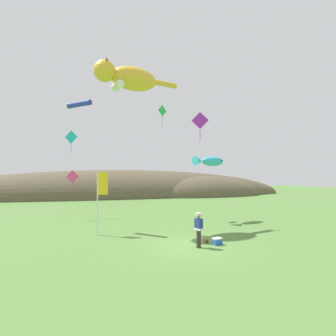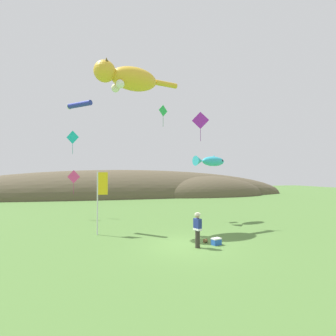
% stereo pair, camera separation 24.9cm
% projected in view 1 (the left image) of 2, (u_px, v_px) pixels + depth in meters
% --- Properties ---
extents(ground_plane, '(120.00, 120.00, 0.00)m').
position_uv_depth(ground_plane, '(190.00, 246.00, 13.65)').
color(ground_plane, '#517A38').
extents(distant_hill_ridge, '(61.29, 13.28, 8.92)m').
position_uv_depth(distant_hill_ridge, '(135.00, 196.00, 44.28)').
color(distant_hill_ridge, brown).
rests_on(distant_hill_ridge, ground).
extents(festival_attendant, '(0.38, 0.48, 1.77)m').
position_uv_depth(festival_attendant, '(199.00, 229.00, 13.33)').
color(festival_attendant, '#332D28').
rests_on(festival_attendant, ground).
extents(kite_spool, '(0.17, 0.24, 0.24)m').
position_uv_depth(kite_spool, '(206.00, 241.00, 14.27)').
color(kite_spool, olive).
rests_on(kite_spool, ground).
extents(picnic_cooler, '(0.56, 0.45, 0.36)m').
position_uv_depth(picnic_cooler, '(217.00, 241.00, 13.87)').
color(picnic_cooler, blue).
rests_on(picnic_cooler, ground).
extents(festival_banner_pole, '(0.66, 0.08, 3.91)m').
position_uv_depth(festival_banner_pole, '(100.00, 193.00, 16.19)').
color(festival_banner_pole, silver).
rests_on(festival_banner_pole, ground).
extents(kite_giant_cat, '(6.14, 2.51, 1.90)m').
position_uv_depth(kite_giant_cat, '(128.00, 78.00, 18.06)').
color(kite_giant_cat, gold).
extents(kite_fish_windsock, '(3.07, 1.63, 0.91)m').
position_uv_depth(kite_fish_windsock, '(209.00, 161.00, 21.17)').
color(kite_fish_windsock, '#33B2CC').
extents(kite_tube_streamer, '(1.79, 1.78, 0.44)m').
position_uv_depth(kite_tube_streamer, '(79.00, 104.00, 18.18)').
color(kite_tube_streamer, '#2633A5').
extents(kite_diamond_green, '(0.90, 0.50, 1.91)m').
position_uv_depth(kite_diamond_green, '(162.00, 111.00, 22.65)').
color(kite_diamond_green, green).
extents(kite_diamond_pink, '(1.05, 0.42, 2.02)m').
position_uv_depth(kite_diamond_pink, '(72.00, 177.00, 21.90)').
color(kite_diamond_pink, '#E53F8C').
extents(kite_diamond_teal, '(1.10, 0.54, 2.11)m').
position_uv_depth(kite_diamond_teal, '(71.00, 137.00, 23.52)').
color(kite_diamond_teal, '#19BFBF').
extents(kite_diamond_violet, '(1.15, 0.60, 2.18)m').
position_uv_depth(kite_diamond_violet, '(200.00, 121.00, 19.43)').
color(kite_diamond_violet, purple).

